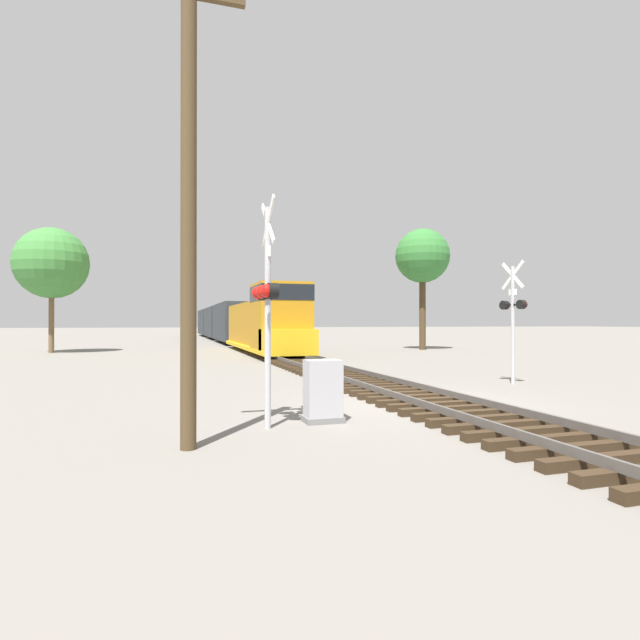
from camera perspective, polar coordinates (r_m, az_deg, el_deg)
name	(u,v)px	position (r m, az deg, el deg)	size (l,w,h in m)	color
ground_plane	(420,403)	(12.93, 11.35, -9.27)	(400.00, 400.00, 0.00)	slate
rail_track_bed	(420,397)	(12.91, 11.35, -8.67)	(2.60, 160.00, 0.31)	#382819
freight_train	(227,323)	(53.45, -10.58, -0.35)	(2.90, 57.23, 4.20)	#B77A14
crossing_signal_near	(266,297)	(9.56, -6.16, 2.59)	(0.37, 1.01, 4.38)	#B7B7BC
crossing_signal_far	(513,311)	(17.57, 21.23, 0.94)	(0.45, 1.01, 4.03)	#B7B7BC
relay_cabinet	(323,391)	(10.21, 0.32, -8.17)	(0.78, 0.57, 1.26)	slate
utility_pole	(189,192)	(8.46, -14.78, 13.99)	(1.80, 0.25, 7.88)	#4C3A23
tree_far_right	(422,257)	(38.13, 11.63, 7.08)	(4.02, 4.02, 8.99)	#473521
tree_mid_background	(52,263)	(37.83, -28.34, 5.72)	(4.71, 4.71, 8.33)	brown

